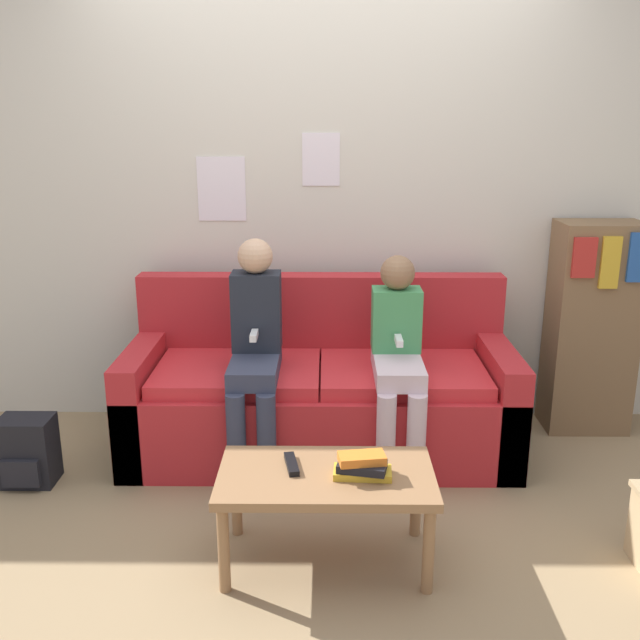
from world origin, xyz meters
TOP-DOWN VIEW (x-y plane):
  - ground_plane at (0.00, 0.00)m, footprint 10.00×10.00m
  - wall_back at (-0.00, 0.98)m, footprint 8.00×0.06m
  - couch at (0.00, 0.51)m, footprint 1.96×0.77m
  - coffee_table at (0.03, -0.50)m, footprint 0.83×0.46m
  - person_left at (-0.31, 0.32)m, footprint 0.24×0.54m
  - person_right at (0.38, 0.31)m, footprint 0.24×0.54m
  - tv_remote at (-0.10, -0.45)m, footprint 0.07×0.17m
  - book_stack at (0.17, -0.53)m, footprint 0.22×0.14m
  - bookshelf at (1.48, 0.79)m, footprint 0.44×0.31m
  - backpack at (-1.39, 0.11)m, footprint 0.25×0.21m

SIDE VIEW (x-z plane):
  - ground_plane at x=0.00m, z-range 0.00..0.00m
  - backpack at x=-1.39m, z-range 0.00..0.33m
  - couch at x=0.00m, z-range -0.14..0.73m
  - coffee_table at x=0.03m, z-range 0.14..0.53m
  - tv_remote at x=-0.10m, z-range 0.39..0.41m
  - book_stack at x=0.17m, z-range 0.38..0.48m
  - bookshelf at x=1.48m, z-range 0.00..1.17m
  - person_right at x=0.38m, z-range 0.07..1.12m
  - person_left at x=-0.31m, z-range 0.07..1.20m
  - wall_back at x=0.00m, z-range 0.00..2.60m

